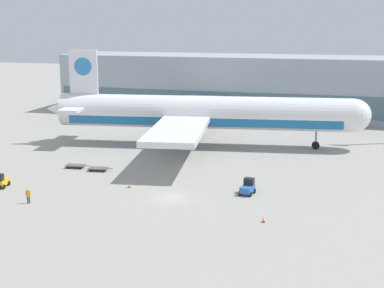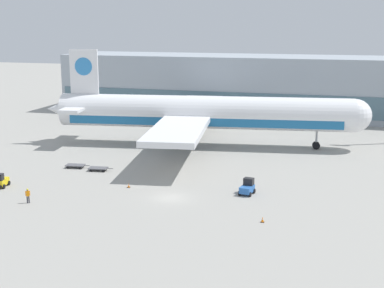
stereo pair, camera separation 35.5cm
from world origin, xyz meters
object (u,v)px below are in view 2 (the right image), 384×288
(baggage_dolly_lead, at_px, (75,165))
(baggage_tug_foreground, at_px, (247,187))
(ground_crew_near, at_px, (28,194))
(traffic_cone_far, at_px, (129,185))
(airplane_main, at_px, (200,114))
(traffic_cone_near, at_px, (262,220))
(baggage_dolly_second, at_px, (98,168))
(baggage_tug_mid, at_px, (0,181))

(baggage_dolly_lead, bearing_deg, baggage_tug_foreground, -18.38)
(baggage_tug_foreground, relative_size, ground_crew_near, 1.42)
(traffic_cone_far, bearing_deg, airplane_main, 84.65)
(traffic_cone_near, bearing_deg, ground_crew_near, -176.97)
(baggage_tug_foreground, height_order, ground_crew_near, baggage_tug_foreground)
(baggage_tug_foreground, relative_size, baggage_dolly_lead, 0.70)
(ground_crew_near, xyz_separation_m, traffic_cone_far, (9.38, 9.32, -0.82))
(baggage_tug_foreground, height_order, baggage_dolly_second, baggage_tug_foreground)
(baggage_tug_foreground, bearing_deg, traffic_cone_far, 105.18)
(airplane_main, distance_m, baggage_dolly_lead, 25.08)
(baggage_tug_foreground, relative_size, baggage_dolly_second, 0.70)
(baggage_tug_foreground, bearing_deg, ground_crew_near, 122.67)
(baggage_tug_foreground, bearing_deg, baggage_dolly_second, 87.56)
(baggage_dolly_lead, xyz_separation_m, baggage_dolly_second, (4.10, -0.57, 0.00))
(airplane_main, height_order, traffic_cone_near, airplane_main)
(traffic_cone_far, bearing_deg, traffic_cone_near, -22.08)
(airplane_main, bearing_deg, baggage_dolly_lead, -133.87)
(baggage_dolly_lead, height_order, baggage_dolly_second, same)
(baggage_dolly_second, height_order, traffic_cone_far, traffic_cone_far)
(baggage_tug_mid, height_order, ground_crew_near, baggage_tug_mid)
(ground_crew_near, bearing_deg, baggage_tug_foreground, -12.29)
(baggage_dolly_lead, distance_m, baggage_dolly_second, 4.14)
(traffic_cone_near, bearing_deg, baggage_dolly_second, 152.01)
(airplane_main, xyz_separation_m, ground_crew_near, (-11.90, -36.28, -4.73))
(airplane_main, relative_size, baggage_dolly_second, 15.34)
(baggage_tug_foreground, xyz_separation_m, baggage_dolly_lead, (-27.51, 5.33, -0.49))
(airplane_main, relative_size, baggage_tug_mid, 21.68)
(ground_crew_near, height_order, traffic_cone_near, ground_crew_near)
(baggage_tug_mid, relative_size, baggage_dolly_second, 0.71)
(baggage_dolly_second, bearing_deg, baggage_tug_foreground, -18.90)
(airplane_main, bearing_deg, baggage_tug_foreground, -70.60)
(baggage_tug_foreground, relative_size, baggage_tug_mid, 0.99)
(baggage_dolly_second, bearing_deg, ground_crew_near, -103.86)
(baggage_tug_foreground, bearing_deg, airplane_main, 36.81)
(baggage_dolly_second, bearing_deg, traffic_cone_near, -35.40)
(airplane_main, bearing_deg, ground_crew_near, -116.52)
(airplane_main, distance_m, traffic_cone_near, 38.97)
(baggage_tug_mid, height_order, baggage_dolly_lead, baggage_tug_mid)
(ground_crew_near, relative_size, traffic_cone_far, 3.12)
(baggage_dolly_lead, bearing_deg, traffic_cone_near, -33.03)
(baggage_dolly_lead, bearing_deg, traffic_cone_far, -38.44)
(airplane_main, bearing_deg, baggage_tug_mid, -129.60)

